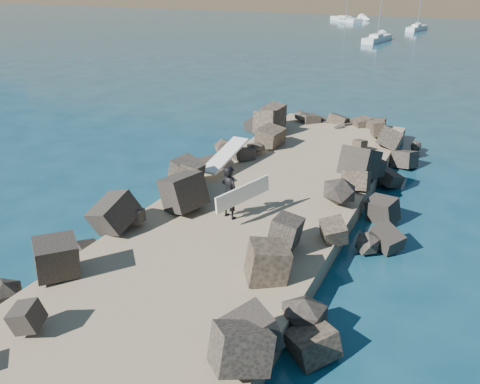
% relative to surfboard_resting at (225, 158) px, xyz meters
% --- Properties ---
extents(ground, '(800.00, 800.00, 0.00)m').
position_rel_surfboard_resting_xyz_m(ground, '(2.33, -2.40, -1.04)').
color(ground, '#0F384C').
rests_on(ground, ground).
extents(jetty, '(6.00, 26.00, 0.60)m').
position_rel_surfboard_resting_xyz_m(jetty, '(2.33, -4.40, -0.74)').
color(jetty, '#8C7759').
rests_on(jetty, ground).
extents(riprap_left, '(2.60, 22.00, 1.00)m').
position_rel_surfboard_resting_xyz_m(riprap_left, '(-0.57, -3.90, -0.54)').
color(riprap_left, black).
rests_on(riprap_left, ground).
extents(riprap_right, '(2.60, 22.00, 1.00)m').
position_rel_surfboard_resting_xyz_m(riprap_right, '(5.23, -3.90, -0.54)').
color(riprap_right, black).
rests_on(riprap_right, ground).
extents(surfboard_resting, '(0.73, 2.64, 0.09)m').
position_rel_surfboard_resting_xyz_m(surfboard_resting, '(0.00, 0.00, 0.00)').
color(surfboard_resting, white).
rests_on(surfboard_resting, riprap_left).
extents(surfer_with_board, '(1.22, 1.96, 1.68)m').
position_rel_surfboard_resting_xyz_m(surfer_with_board, '(2.07, -3.44, 0.40)').
color(surfer_with_board, black).
rests_on(surfer_with_board, jetty).
extents(sailboat_a, '(2.44, 6.79, 8.06)m').
position_rel_surfboard_resting_xyz_m(sailboat_a, '(-3.81, 46.38, -0.70)').
color(sailboat_a, silver).
rests_on(sailboat_a, ground).
extents(sailboat_e, '(7.07, 7.01, 9.73)m').
position_rel_surfboard_resting_xyz_m(sailboat_e, '(-14.86, 73.02, -0.70)').
color(sailboat_e, silver).
rests_on(sailboat_e, ground).
extents(sailboat_b, '(2.39, 5.90, 7.09)m').
position_rel_surfboard_resting_xyz_m(sailboat_b, '(-1.26, 61.96, -0.70)').
color(sailboat_b, silver).
rests_on(sailboat_b, ground).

